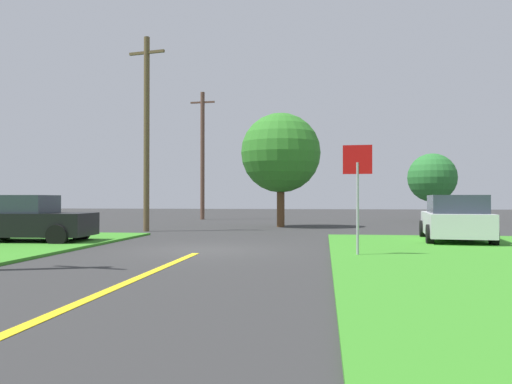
{
  "coord_description": "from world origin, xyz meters",
  "views": [
    {
      "loc": [
        3.5,
        -15.14,
        1.51
      ],
      "look_at": [
        0.97,
        4.39,
        1.75
      ],
      "focal_mm": 37.09,
      "sensor_mm": 36.0,
      "label": 1
    }
  ],
  "objects_px": {
    "stop_sign": "(358,178)",
    "utility_pole_mid": "(147,131)",
    "parked_car_near_building": "(25,219)",
    "utility_pole_far": "(202,154)",
    "car_on_crossroad": "(455,219)",
    "pine_tree_center": "(432,178)",
    "oak_tree_left": "(281,153)"
  },
  "relations": [
    {
      "from": "utility_pole_mid",
      "to": "pine_tree_center",
      "type": "relative_size",
      "value": 2.0
    },
    {
      "from": "pine_tree_center",
      "to": "utility_pole_far",
      "type": "bearing_deg",
      "value": 175.54
    },
    {
      "from": "utility_pole_far",
      "to": "utility_pole_mid",
      "type": "bearing_deg",
      "value": -87.51
    },
    {
      "from": "stop_sign",
      "to": "car_on_crossroad",
      "type": "distance_m",
      "value": 6.32
    },
    {
      "from": "car_on_crossroad",
      "to": "pine_tree_center",
      "type": "relative_size",
      "value": 1.05
    },
    {
      "from": "parked_car_near_building",
      "to": "utility_pole_far",
      "type": "distance_m",
      "value": 20.96
    },
    {
      "from": "stop_sign",
      "to": "utility_pole_far",
      "type": "distance_m",
      "value": 25.46
    },
    {
      "from": "stop_sign",
      "to": "parked_car_near_building",
      "type": "xyz_separation_m",
      "value": [
        -10.82,
        2.9,
        -1.21
      ]
    },
    {
      "from": "utility_pole_mid",
      "to": "utility_pole_far",
      "type": "height_order",
      "value": "utility_pole_far"
    },
    {
      "from": "oak_tree_left",
      "to": "pine_tree_center",
      "type": "bearing_deg",
      "value": 40.81
    },
    {
      "from": "parked_car_near_building",
      "to": "utility_pole_mid",
      "type": "distance_m",
      "value": 7.99
    },
    {
      "from": "car_on_crossroad",
      "to": "utility_pole_far",
      "type": "xyz_separation_m",
      "value": [
        -13.13,
        18.41,
        3.9
      ]
    },
    {
      "from": "stop_sign",
      "to": "utility_pole_mid",
      "type": "height_order",
      "value": "utility_pole_mid"
    },
    {
      "from": "pine_tree_center",
      "to": "parked_car_near_building",
      "type": "bearing_deg",
      "value": -131.37
    },
    {
      "from": "oak_tree_left",
      "to": "pine_tree_center",
      "type": "height_order",
      "value": "oak_tree_left"
    },
    {
      "from": "utility_pole_far",
      "to": "pine_tree_center",
      "type": "relative_size",
      "value": 2.05
    },
    {
      "from": "utility_pole_mid",
      "to": "oak_tree_left",
      "type": "xyz_separation_m",
      "value": [
        5.81,
        4.5,
        -0.7
      ]
    },
    {
      "from": "oak_tree_left",
      "to": "pine_tree_center",
      "type": "distance_m",
      "value": 12.38
    },
    {
      "from": "utility_pole_far",
      "to": "stop_sign",
      "type": "bearing_deg",
      "value": -67.88
    },
    {
      "from": "parked_car_near_building",
      "to": "utility_pole_mid",
      "type": "relative_size",
      "value": 0.48
    },
    {
      "from": "car_on_crossroad",
      "to": "parked_car_near_building",
      "type": "xyz_separation_m",
      "value": [
        -14.41,
        -2.15,
        -0.0
      ]
    },
    {
      "from": "car_on_crossroad",
      "to": "utility_pole_far",
      "type": "bearing_deg",
      "value": 41.7
    },
    {
      "from": "car_on_crossroad",
      "to": "utility_pole_mid",
      "type": "bearing_deg",
      "value": 75.97
    },
    {
      "from": "stop_sign",
      "to": "parked_car_near_building",
      "type": "bearing_deg",
      "value": -10.42
    },
    {
      "from": "oak_tree_left",
      "to": "stop_sign",
      "type": "bearing_deg",
      "value": -77.54
    },
    {
      "from": "utility_pole_mid",
      "to": "pine_tree_center",
      "type": "bearing_deg",
      "value": 39.67
    },
    {
      "from": "car_on_crossroad",
      "to": "pine_tree_center",
      "type": "bearing_deg",
      "value": -2.45
    },
    {
      "from": "parked_car_near_building",
      "to": "utility_pole_mid",
      "type": "height_order",
      "value": "utility_pole_mid"
    },
    {
      "from": "utility_pole_mid",
      "to": "oak_tree_left",
      "type": "distance_m",
      "value": 7.38
    },
    {
      "from": "car_on_crossroad",
      "to": "parked_car_near_building",
      "type": "bearing_deg",
      "value": 104.69
    },
    {
      "from": "stop_sign",
      "to": "utility_pole_mid",
      "type": "xyz_separation_m",
      "value": [
        -8.94,
        9.67,
        2.6
      ]
    },
    {
      "from": "stop_sign",
      "to": "pine_tree_center",
      "type": "bearing_deg",
      "value": -101.01
    }
  ]
}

